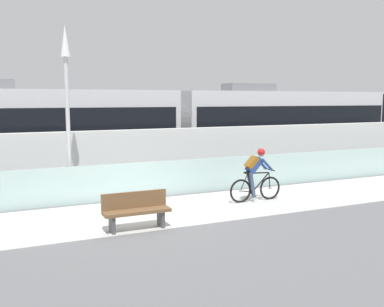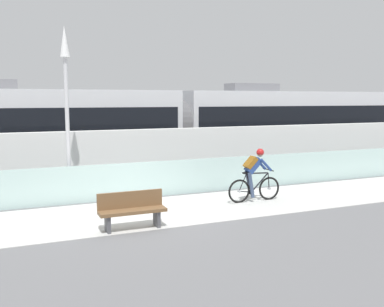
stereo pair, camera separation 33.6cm
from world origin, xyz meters
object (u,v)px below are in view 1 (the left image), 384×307
at_px(cyclist_on_bike, 255,175).
at_px(tram, 175,126).
at_px(lamp_post_antenna, 67,92).
at_px(bench, 136,210).

bearing_deg(cyclist_on_bike, tram, 88.69).
bearing_deg(lamp_post_antenna, tram, 41.58).
bearing_deg(bench, cyclist_on_bike, 17.19).
relative_size(lamp_post_antenna, bench, 3.25).
height_order(tram, bench, tram).
relative_size(cyclist_on_bike, bench, 1.11).
height_order(cyclist_on_bike, lamp_post_antenna, lamp_post_antenna).
xyz_separation_m(cyclist_on_bike, bench, (-4.15, -1.28, -0.32)).
relative_size(tram, lamp_post_antenna, 4.34).
height_order(tram, lamp_post_antenna, lamp_post_antenna).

